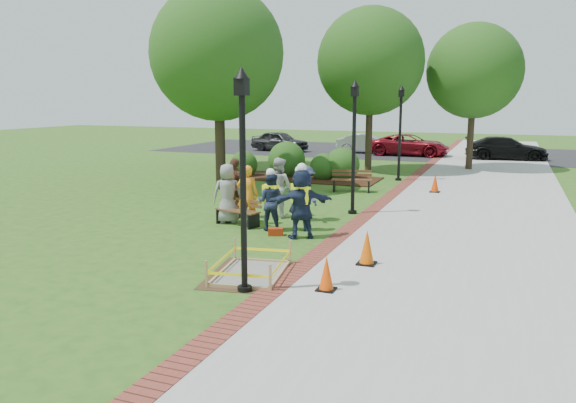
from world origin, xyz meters
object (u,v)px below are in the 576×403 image
at_px(cone_front, 326,274).
at_px(lamp_near, 243,164).
at_px(hivis_worker_a, 302,201).
at_px(wet_concrete_pad, 251,264).
at_px(hivis_worker_c, 271,199).
at_px(hivis_worker_b, 299,199).
at_px(bench_near, 238,217).

relative_size(cone_front, lamp_near, 0.17).
bearing_deg(lamp_near, hivis_worker_a, 95.62).
relative_size(wet_concrete_pad, hivis_worker_a, 1.27).
bearing_deg(lamp_near, wet_concrete_pad, 108.21).
bearing_deg(cone_front, wet_concrete_pad, 168.14).
height_order(wet_concrete_pad, hivis_worker_c, hivis_worker_c).
relative_size(hivis_worker_b, hivis_worker_c, 1.04).
bearing_deg(hivis_worker_a, bench_near, 162.08).
bearing_deg(hivis_worker_c, bench_near, 169.22).
bearing_deg(cone_front, hivis_worker_a, 116.72).
height_order(hivis_worker_b, hivis_worker_c, hivis_worker_b).
distance_m(cone_front, hivis_worker_b, 5.11).
distance_m(bench_near, hivis_worker_a, 2.50).
height_order(wet_concrete_pad, hivis_worker_b, hivis_worker_b).
bearing_deg(wet_concrete_pad, hivis_worker_c, 107.40).
distance_m(bench_near, hivis_worker_c, 1.34).
distance_m(hivis_worker_b, hivis_worker_c, 0.81).
relative_size(bench_near, hivis_worker_a, 0.75).
relative_size(wet_concrete_pad, lamp_near, 0.60).
relative_size(bench_near, hivis_worker_c, 0.85).
relative_size(wet_concrete_pad, hivis_worker_c, 1.44).
relative_size(bench_near, cone_front, 2.13).
height_order(wet_concrete_pad, lamp_near, lamp_near).
bearing_deg(hivis_worker_c, cone_front, -54.89).
relative_size(cone_front, hivis_worker_c, 0.40).
xyz_separation_m(bench_near, lamp_near, (2.70, -5.11, 2.23)).
bearing_deg(bench_near, hivis_worker_a, -17.92).
relative_size(cone_front, hivis_worker_b, 0.38).
height_order(lamp_near, hivis_worker_b, lamp_near).
relative_size(bench_near, hivis_worker_b, 0.82).
relative_size(lamp_near, hivis_worker_a, 2.11).
bearing_deg(hivis_worker_b, cone_front, -63.64).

